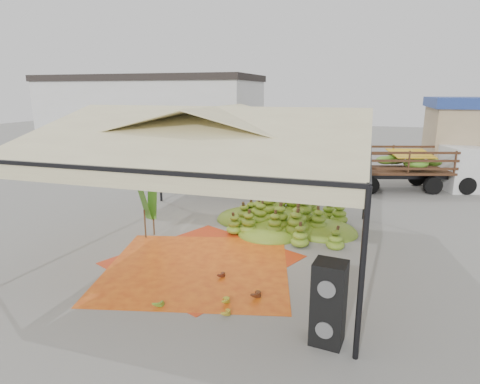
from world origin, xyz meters
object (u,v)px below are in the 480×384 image
(truck_left, at_px, (248,162))
(truck_right, at_px, (421,163))
(banana_heap, at_px, (287,211))
(speaker_stack, at_px, (329,303))
(vendor, at_px, (272,186))

(truck_left, relative_size, truck_right, 1.03)
(banana_heap, height_order, truck_left, truck_left)
(speaker_stack, xyz_separation_m, truck_right, (2.86, 13.07, 0.44))
(truck_left, distance_m, truck_right, 7.86)
(truck_left, xyz_separation_m, truck_right, (7.52, 2.28, -0.04))
(truck_right, bearing_deg, truck_left, -179.67)
(vendor, bearing_deg, truck_right, -141.50)
(truck_right, bearing_deg, speaker_stack, -118.92)
(speaker_stack, relative_size, vendor, 0.86)
(banana_heap, height_order, vendor, vendor)
(truck_left, bearing_deg, truck_right, 30.30)
(banana_heap, bearing_deg, vendor, 116.68)
(truck_left, bearing_deg, banana_heap, -46.71)
(speaker_stack, bearing_deg, vendor, 116.91)
(vendor, bearing_deg, speaker_stack, 106.52)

